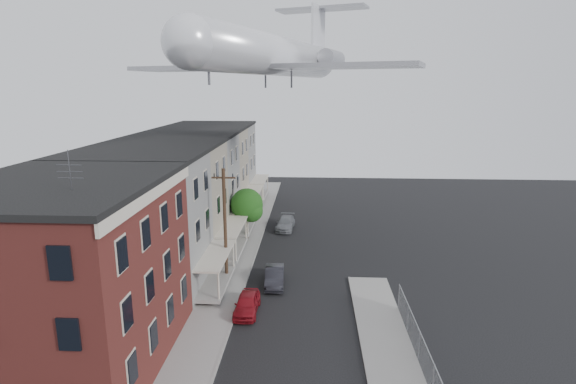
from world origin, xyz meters
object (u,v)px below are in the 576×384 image
at_px(car_near, 247,304).
at_px(car_mid, 275,276).
at_px(utility_pole, 225,224).
at_px(car_far, 285,223).
at_px(airplane, 276,55).
at_px(street_tree, 248,206).

xyz_separation_m(car_near, car_mid, (1.49, 4.50, 0.02)).
distance_m(utility_pole, car_near, 6.77).
xyz_separation_m(utility_pole, car_far, (3.80, 13.53, -4.03)).
height_order(car_far, airplane, airplane).
relative_size(utility_pole, airplane, 0.30).
bearing_deg(car_mid, utility_pole, 170.39).
height_order(car_near, car_far, car_near).
relative_size(car_near, car_mid, 0.93).
height_order(utility_pole, car_far, utility_pole).
bearing_deg(airplane, car_near, -93.66).
xyz_separation_m(car_near, car_far, (1.49, 18.45, -0.01)).
relative_size(utility_pole, car_far, 2.04).
bearing_deg(street_tree, car_near, -82.38).
distance_m(street_tree, car_far, 5.74).
distance_m(car_near, airplane, 22.42).
height_order(car_near, airplane, airplane).
distance_m(car_near, car_far, 18.51).
relative_size(car_mid, airplane, 0.14).
distance_m(car_near, car_mid, 4.74).
bearing_deg(airplane, car_mid, -86.84).
relative_size(utility_pole, car_near, 2.37).
bearing_deg(utility_pole, airplane, 71.36).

